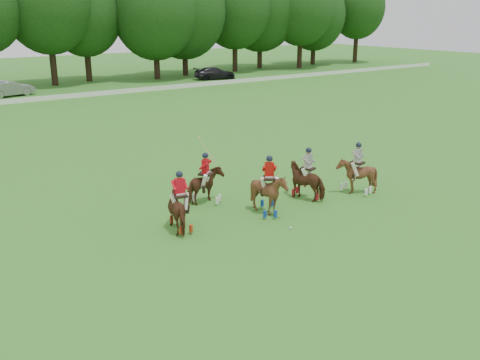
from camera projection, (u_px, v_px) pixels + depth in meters
ground at (304, 250)px, 18.31m from camera, size 180.00×180.00×0.00m
boundary_rail at (17, 101)px, 47.68m from camera, size 120.00×0.10×0.44m
car_mid at (10, 89)px, 51.31m from camera, size 4.78×2.59×1.50m
car_right at (215, 73)px, 64.39m from camera, size 5.31×3.13×1.44m
polo_red_a at (181, 209)px, 19.82m from camera, size 1.20×1.99×2.28m
polo_red_b at (206, 186)px, 22.62m from camera, size 1.96×1.93×2.76m
polo_red_c at (269, 193)px, 21.39m from camera, size 2.03×2.08×2.42m
polo_stripe_a at (307, 180)px, 23.21m from camera, size 1.46×2.03×2.28m
polo_stripe_b at (357, 175)px, 23.86m from camera, size 1.68×1.80×2.34m
polo_ball at (291, 228)px, 20.10m from camera, size 0.09×0.09×0.09m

